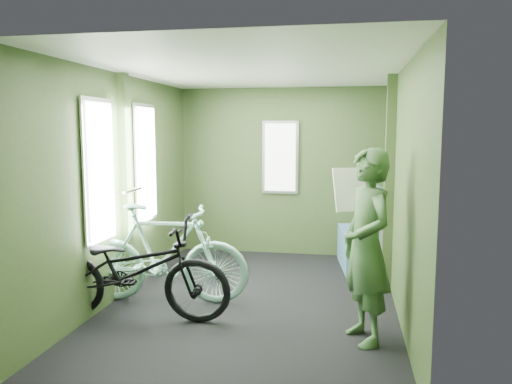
# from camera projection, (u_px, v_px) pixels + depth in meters

# --- Properties ---
(room) EXTENTS (4.00, 4.02, 2.31)m
(room) POSITION_uv_depth(u_px,v_px,m) (251.00, 159.00, 4.96)
(room) COLOR black
(room) RESTS_ON ground
(bicycle_black) EXTENTS (1.82, 0.79, 1.01)m
(bicycle_black) POSITION_uv_depth(u_px,v_px,m) (135.00, 320.00, 4.56)
(bicycle_black) COLOR black
(bicycle_black) RESTS_ON ground
(bicycle_mint) EXTENTS (1.74, 0.72, 1.06)m
(bicycle_mint) POSITION_uv_depth(u_px,v_px,m) (164.00, 303.00, 4.99)
(bicycle_mint) COLOR #8AD0B4
(bicycle_mint) RESTS_ON ground
(passenger) EXTENTS (0.59, 0.74, 1.59)m
(passenger) POSITION_uv_depth(u_px,v_px,m) (366.00, 246.00, 4.02)
(passenger) COLOR #3C5F33
(passenger) RESTS_ON ground
(waste_box) EXTENTS (0.27, 0.38, 0.93)m
(waste_box) POSITION_uv_depth(u_px,v_px,m) (377.00, 243.00, 5.60)
(waste_box) COLOR gray
(waste_box) RESTS_ON ground
(bench_seat) EXTENTS (0.64, 1.00, 1.00)m
(bench_seat) POSITION_uv_depth(u_px,v_px,m) (365.00, 244.00, 6.27)
(bench_seat) COLOR #315069
(bench_seat) RESTS_ON ground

